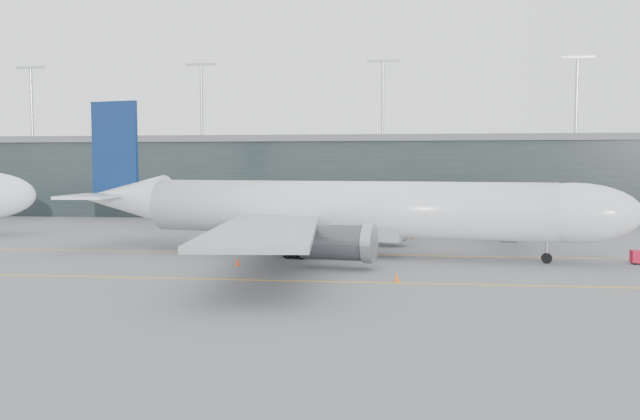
# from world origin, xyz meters

# --- Properties ---
(ground) EXTENTS (320.00, 320.00, 0.00)m
(ground) POSITION_xyz_m (0.00, 0.00, 0.00)
(ground) COLOR #5E5D63
(ground) RESTS_ON ground
(taxiline_a) EXTENTS (160.00, 0.25, 0.02)m
(taxiline_a) POSITION_xyz_m (0.00, -4.00, 0.01)
(taxiline_a) COLOR orange
(taxiline_a) RESTS_ON ground
(taxiline_b) EXTENTS (160.00, 0.25, 0.02)m
(taxiline_b) POSITION_xyz_m (0.00, -20.00, 0.01)
(taxiline_b) COLOR orange
(taxiline_b) RESTS_ON ground
(taxiline_lead_main) EXTENTS (0.25, 60.00, 0.02)m
(taxiline_lead_main) POSITION_xyz_m (5.00, 20.00, 0.01)
(taxiline_lead_main) COLOR orange
(taxiline_lead_main) RESTS_ON ground
(terminal) EXTENTS (240.00, 36.00, 29.00)m
(terminal) POSITION_xyz_m (-0.00, 58.00, 7.62)
(terminal) COLOR black
(terminal) RESTS_ON ground
(main_aircraft) EXTENTS (61.36, 56.90, 17.28)m
(main_aircraft) POSITION_xyz_m (0.99, -3.97, 4.85)
(main_aircraft) COLOR silver
(main_aircraft) RESTS_ON ground
(jet_bridge) EXTENTS (9.92, 44.05, 6.68)m
(jet_bridge) POSITION_xyz_m (22.63, 24.02, 5.00)
(jet_bridge) COLOR #2B2B30
(jet_bridge) RESTS_ON ground
(uld_a) EXTENTS (2.22, 1.95, 1.73)m
(uld_a) POSITION_xyz_m (-6.01, 9.68, 0.91)
(uld_a) COLOR #3A3B40
(uld_a) RESTS_ON ground
(uld_b) EXTENTS (2.10, 1.79, 1.71)m
(uld_b) POSITION_xyz_m (-3.73, 11.21, 0.90)
(uld_b) COLOR #3A3B40
(uld_b) RESTS_ON ground
(uld_c) EXTENTS (2.10, 1.80, 1.69)m
(uld_c) POSITION_xyz_m (1.21, 11.56, 0.89)
(uld_c) COLOR #3A3B40
(uld_c) RESTS_ON ground
(cone_wing_stbd) EXTENTS (0.46, 0.46, 0.73)m
(cone_wing_stbd) POSITION_xyz_m (7.11, -19.64, 0.37)
(cone_wing_stbd) COLOR #F35D0D
(cone_wing_stbd) RESTS_ON ground
(cone_wing_port) EXTENTS (0.42, 0.42, 0.66)m
(cone_wing_port) POSITION_xyz_m (9.38, 11.50, 0.33)
(cone_wing_port) COLOR #D0650B
(cone_wing_port) RESTS_ON ground
(cone_tail) EXTENTS (0.46, 0.46, 0.73)m
(cone_tail) POSITION_xyz_m (-7.98, -12.71, 0.37)
(cone_tail) COLOR red
(cone_tail) RESTS_ON ground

